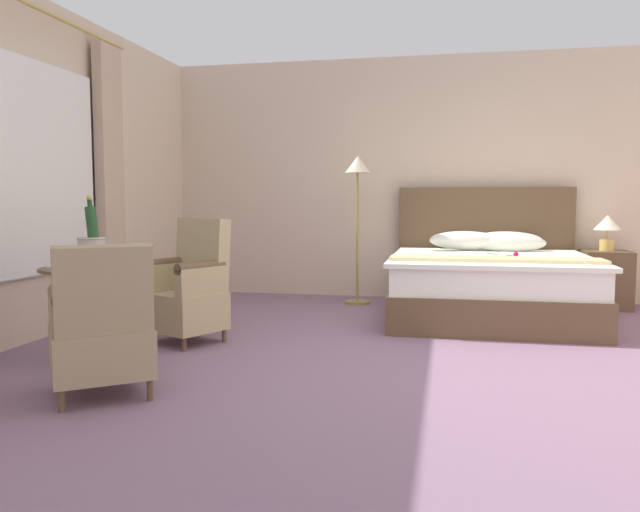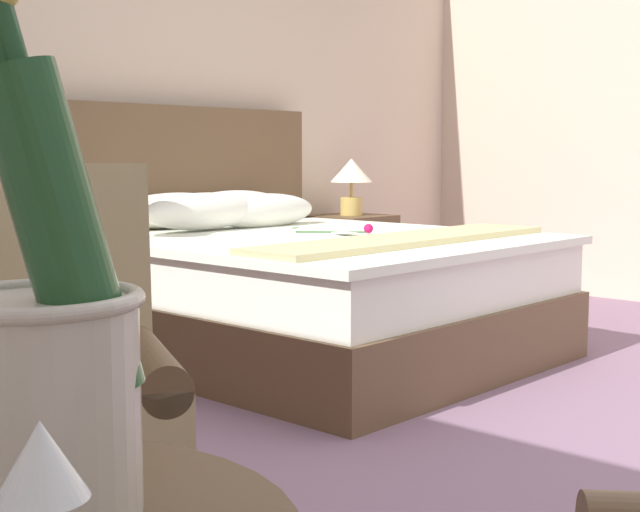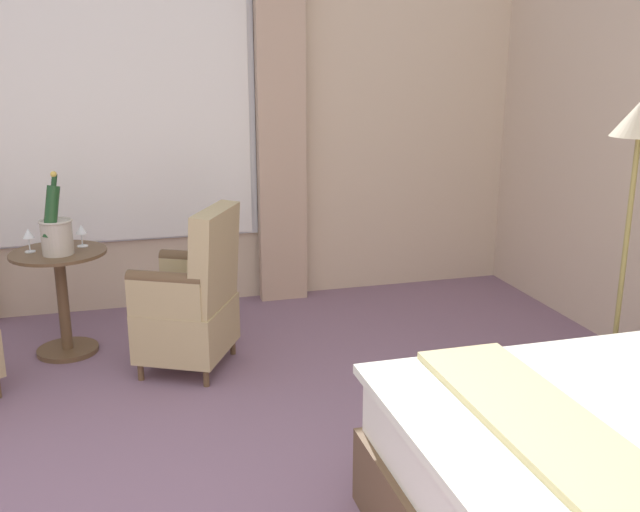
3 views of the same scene
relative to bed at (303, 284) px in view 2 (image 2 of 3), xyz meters
The scene contains 8 objects.
ground_plane 2.06m from the bed, 103.51° to the right, with size 7.92×7.92×0.00m, color slate.
wall_headboard_side 1.61m from the bed, 112.61° to the left, with size 6.54×0.12×2.80m.
bed is the anchor object (origin of this frame).
nightstand 1.45m from the bed, 31.11° to the left, with size 0.50×0.46×0.61m.
bedside_lamp 1.54m from the bed, 31.11° to the left, with size 0.28×0.28×0.38m.
champagne_bucket 3.72m from the bed, 139.84° to the right, with size 0.20×0.20×0.51m.
wine_glass_near_edge 3.90m from the bed, 138.89° to the right, with size 0.07×0.07×0.15m.
armchair_by_window 2.93m from the bed, 146.47° to the right, with size 0.72×0.71×0.99m.
Camera 2 is at (-2.77, -1.15, 1.01)m, focal length 50.00 mm.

